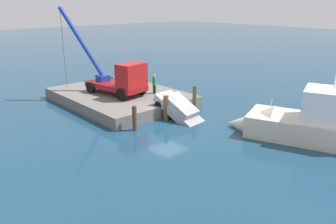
{
  "coord_description": "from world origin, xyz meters",
  "views": [
    {
      "loc": [
        18.77,
        -16.77,
        8.83
      ],
      "look_at": [
        -0.12,
        0.13,
        0.57
      ],
      "focal_mm": 36.49,
      "sensor_mm": 36.0,
      "label": 1
    }
  ],
  "objects_px": {
    "dock_worker": "(154,84)",
    "moored_yacht": "(299,130)",
    "salvaged_car": "(181,111)",
    "crane_truck": "(120,78)"
  },
  "relations": [
    {
      "from": "salvaged_car",
      "to": "moored_yacht",
      "type": "bearing_deg",
      "value": 22.09
    },
    {
      "from": "salvaged_car",
      "to": "crane_truck",
      "type": "bearing_deg",
      "value": -167.89
    },
    {
      "from": "dock_worker",
      "to": "moored_yacht",
      "type": "height_order",
      "value": "moored_yacht"
    },
    {
      "from": "crane_truck",
      "to": "salvaged_car",
      "type": "bearing_deg",
      "value": 12.11
    },
    {
      "from": "crane_truck",
      "to": "dock_worker",
      "type": "distance_m",
      "value": 3.04
    },
    {
      "from": "dock_worker",
      "to": "moored_yacht",
      "type": "bearing_deg",
      "value": 9.35
    },
    {
      "from": "crane_truck",
      "to": "salvaged_car",
      "type": "distance_m",
      "value": 6.59
    },
    {
      "from": "dock_worker",
      "to": "moored_yacht",
      "type": "relative_size",
      "value": 0.15
    },
    {
      "from": "dock_worker",
      "to": "salvaged_car",
      "type": "relative_size",
      "value": 0.38
    },
    {
      "from": "crane_truck",
      "to": "dock_worker",
      "type": "relative_size",
      "value": 4.55
    }
  ]
}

